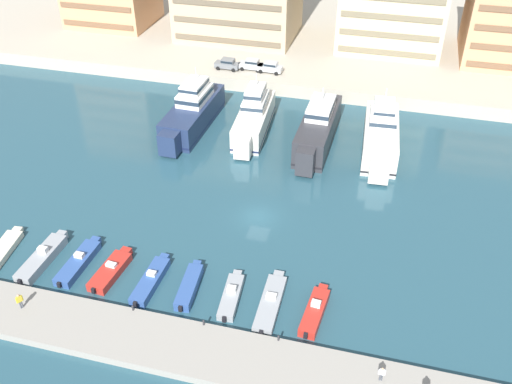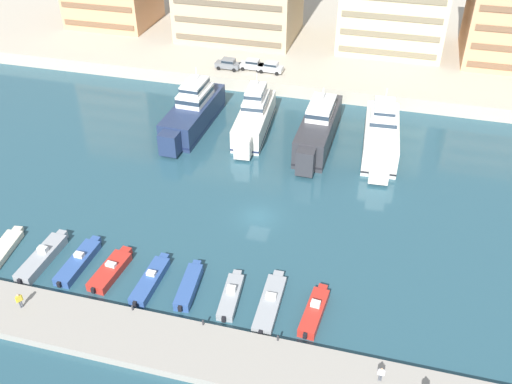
% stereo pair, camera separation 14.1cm
% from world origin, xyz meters
% --- Properties ---
extents(ground_plane, '(400.00, 400.00, 0.00)m').
position_xyz_m(ground_plane, '(0.00, 0.00, 0.00)').
color(ground_plane, '#285160').
extents(quay_promenade, '(180.00, 70.00, 2.20)m').
position_xyz_m(quay_promenade, '(0.00, 66.16, 1.10)').
color(quay_promenade, '#BCB29E').
rests_on(quay_promenade, ground).
extents(pier_dock, '(120.00, 5.90, 0.82)m').
position_xyz_m(pier_dock, '(0.00, -20.37, 0.41)').
color(pier_dock, '#9E998E').
rests_on(pier_dock, ground).
extents(yacht_navy_far_left, '(5.13, 18.01, 8.32)m').
position_xyz_m(yacht_navy_far_left, '(-14.62, 18.36, 2.40)').
color(yacht_navy_far_left, navy).
rests_on(yacht_navy_far_left, ground).
extents(yacht_ivory_left, '(4.89, 16.69, 8.04)m').
position_xyz_m(yacht_ivory_left, '(-5.71, 19.44, 2.25)').
color(yacht_ivory_left, silver).
rests_on(yacht_ivory_left, ground).
extents(yacht_charcoal_mid_left, '(4.43, 17.97, 7.44)m').
position_xyz_m(yacht_charcoal_mid_left, '(3.75, 18.15, 2.35)').
color(yacht_charcoal_mid_left, '#333338').
rests_on(yacht_charcoal_mid_left, ground).
extents(yacht_ivory_center_left, '(5.39, 17.25, 8.29)m').
position_xyz_m(yacht_ivory_center_left, '(12.31, 18.51, 2.44)').
color(yacht_ivory_center_left, silver).
rests_on(yacht_ivory_center_left, ground).
extents(motorboat_cream_far_left, '(2.61, 8.13, 0.81)m').
position_xyz_m(motorboat_cream_far_left, '(-24.93, -13.38, 0.36)').
color(motorboat_cream_far_left, beige).
rests_on(motorboat_cream_far_left, ground).
extents(motorboat_grey_left, '(2.03, 8.20, 1.65)m').
position_xyz_m(motorboat_grey_left, '(-20.06, -13.09, 0.55)').
color(motorboat_grey_left, '#9EA3A8').
rests_on(motorboat_grey_left, ground).
extents(motorboat_blue_mid_left, '(1.99, 7.66, 1.38)m').
position_xyz_m(motorboat_blue_mid_left, '(-16.10, -12.66, 0.47)').
color(motorboat_blue_mid_left, '#33569E').
rests_on(motorboat_blue_mid_left, ground).
extents(motorboat_red_center_left, '(2.46, 6.80, 1.27)m').
position_xyz_m(motorboat_red_center_left, '(-12.25, -12.99, 0.47)').
color(motorboat_red_center_left, red).
rests_on(motorboat_red_center_left, ground).
extents(motorboat_blue_center, '(1.81, 7.43, 1.31)m').
position_xyz_m(motorboat_blue_center, '(-7.74, -13.24, 0.47)').
color(motorboat_blue_center, '#33569E').
rests_on(motorboat_blue_center, ground).
extents(motorboat_blue_center_right, '(1.99, 6.71, 1.03)m').
position_xyz_m(motorboat_blue_center_right, '(-3.69, -13.09, 0.52)').
color(motorboat_blue_center_right, '#33569E').
rests_on(motorboat_blue_center_right, ground).
extents(motorboat_grey_mid_right, '(2.03, 6.70, 1.36)m').
position_xyz_m(motorboat_grey_mid_right, '(0.68, -13.19, 0.42)').
color(motorboat_grey_mid_right, '#9EA3A8').
rests_on(motorboat_grey_mid_right, ground).
extents(motorboat_grey_right, '(1.99, 8.35, 1.16)m').
position_xyz_m(motorboat_grey_right, '(4.59, -13.09, 0.40)').
color(motorboat_grey_right, '#9EA3A8').
rests_on(motorboat_grey_right, ground).
extents(motorboat_red_far_right, '(2.11, 6.78, 1.57)m').
position_xyz_m(motorboat_red_far_right, '(8.93, -13.22, 0.53)').
color(motorboat_red_far_right, red).
rests_on(motorboat_red_far_right, ground).
extents(car_grey_far_left, '(4.16, 2.04, 1.80)m').
position_xyz_m(car_grey_far_left, '(-14.22, 34.51, 3.18)').
color(car_grey_far_left, slate).
rests_on(car_grey_far_left, quay_promenade).
extents(car_silver_left, '(4.14, 2.00, 1.80)m').
position_xyz_m(car_silver_left, '(-10.29, 35.30, 3.18)').
color(car_silver_left, '#B7BCC1').
rests_on(car_silver_left, quay_promenade).
extents(car_silver_mid_left, '(4.20, 2.13, 1.80)m').
position_xyz_m(car_silver_mid_left, '(-7.04, 35.02, 3.18)').
color(car_silver_mid_left, '#B7BCC1').
rests_on(car_silver_mid_left, quay_promenade).
extents(pedestrian_near_edge, '(0.45, 0.59, 1.74)m').
position_xyz_m(pedestrian_near_edge, '(-17.87, -20.04, 1.85)').
color(pedestrian_near_edge, '#4C515B').
rests_on(pedestrian_near_edge, pier_dock).
extents(pedestrian_far_side, '(0.61, 0.23, 1.58)m').
position_xyz_m(pedestrian_far_side, '(15.53, -19.59, 1.75)').
color(pedestrian_far_side, '#4C515B').
rests_on(pedestrian_far_side, pier_dock).
extents(bollard_west, '(0.20, 0.20, 0.61)m').
position_xyz_m(bollard_west, '(-7.60, -17.67, 1.14)').
color(bollard_west, '#2D2D33').
rests_on(bollard_west, pier_dock).
extents(bollard_west_mid, '(0.20, 0.20, 0.61)m').
position_xyz_m(bollard_west_mid, '(-0.60, -17.67, 1.14)').
color(bollard_west_mid, '#2D2D33').
rests_on(bollard_west_mid, pier_dock).
extents(bollard_east_mid, '(0.20, 0.20, 0.61)m').
position_xyz_m(bollard_east_mid, '(6.41, -17.67, 1.14)').
color(bollard_east_mid, '#2D2D33').
rests_on(bollard_east_mid, pier_dock).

